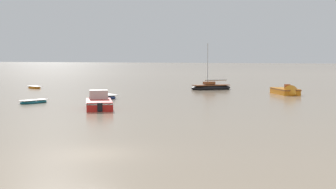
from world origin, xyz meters
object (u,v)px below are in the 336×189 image
motorboat_moored_1 (288,92)px  sailboat_moored_0 (211,87)px  rowboat_moored_2 (34,88)px  rowboat_moored_0 (34,102)px  rowboat_moored_5 (108,97)px  motorboat_moored_0 (99,104)px

motorboat_moored_1 → sailboat_moored_0: bearing=-147.0°
sailboat_moored_0 → rowboat_moored_2: (-26.09, -9.30, -0.17)m
sailboat_moored_0 → rowboat_moored_2: 27.70m
rowboat_moored_0 → rowboat_moored_5: 9.80m
motorboat_moored_0 → rowboat_moored_5: motorboat_moored_0 is taller
motorboat_moored_0 → rowboat_moored_0: motorboat_moored_0 is taller
motorboat_moored_0 → motorboat_moored_1: 27.89m
rowboat_moored_2 → motorboat_moored_0: bearing=-17.5°
sailboat_moored_0 → rowboat_moored_0: bearing=25.1°
motorboat_moored_0 → rowboat_moored_0: (-8.91, 1.06, -0.24)m
rowboat_moored_5 → motorboat_moored_0: bearing=-23.8°
rowboat_moored_0 → rowboat_moored_2: (-16.74, 19.89, 0.00)m
motorboat_moored_1 → rowboat_moored_2: motorboat_moored_1 is taller
rowboat_moored_0 → rowboat_moored_5: rowboat_moored_5 is taller
motorboat_moored_0 → rowboat_moored_5: (-5.43, 10.23, -0.21)m
rowboat_moored_5 → motorboat_moored_1: bearing=76.0°
motorboat_moored_1 → rowboat_moored_0: motorboat_moored_1 is taller
rowboat_moored_0 → rowboat_moored_5: size_ratio=0.86×
rowboat_moored_0 → sailboat_moored_0: (9.34, 29.20, 0.18)m
sailboat_moored_0 → motorboat_moored_1: bearing=108.8°
sailboat_moored_0 → rowboat_moored_2: sailboat_moored_0 is taller
motorboat_moored_1 → sailboat_moored_0: (-12.70, 5.65, 0.02)m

